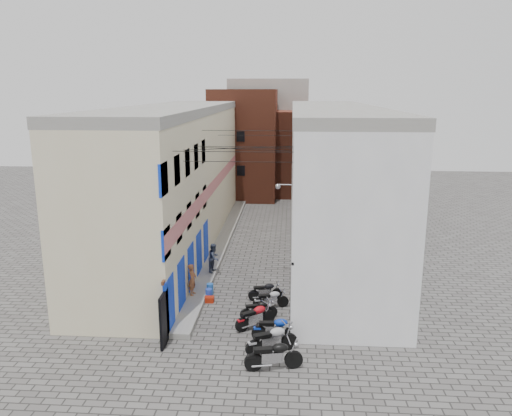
% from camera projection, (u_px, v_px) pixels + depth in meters
% --- Properties ---
extents(ground, '(90.00, 90.00, 0.00)m').
position_uv_depth(ground, '(229.00, 341.00, 20.30)').
color(ground, '#53504E').
rests_on(ground, ground).
extents(plinth, '(0.90, 26.00, 0.25)m').
position_uv_depth(plinth, '(222.00, 242.00, 33.02)').
color(plinth, gray).
rests_on(plinth, ground).
extents(building_left, '(5.10, 27.00, 9.00)m').
position_uv_depth(building_left, '(176.00, 177.00, 32.16)').
color(building_left, beige).
rests_on(building_left, ground).
extents(building_right, '(5.94, 26.00, 9.00)m').
position_uv_depth(building_right, '(332.00, 178.00, 31.51)').
color(building_right, silver).
rests_on(building_right, ground).
extents(building_far_brick_left, '(6.00, 6.00, 10.00)m').
position_uv_depth(building_far_brick_left, '(244.00, 144.00, 46.44)').
color(building_far_brick_left, brown).
rests_on(building_far_brick_left, ground).
extents(building_far_brick_right, '(5.00, 6.00, 8.00)m').
position_uv_depth(building_far_brick_right, '(297.00, 153.00, 48.26)').
color(building_far_brick_right, brown).
rests_on(building_far_brick_right, ground).
extents(building_far_concrete, '(8.00, 5.00, 11.00)m').
position_uv_depth(building_far_concrete, '(268.00, 133.00, 52.00)').
color(building_far_concrete, gray).
rests_on(building_far_concrete, ground).
extents(far_shopfront, '(2.00, 0.30, 2.40)m').
position_uv_depth(far_shopfront, '(264.00, 190.00, 44.47)').
color(far_shopfront, black).
rests_on(far_shopfront, ground).
extents(overhead_wires, '(5.80, 13.02, 1.32)m').
position_uv_depth(overhead_wires, '(245.00, 146.00, 26.06)').
color(overhead_wires, black).
rests_on(overhead_wires, ground).
extents(motorcycle_a, '(2.26, 1.09, 1.26)m').
position_uv_depth(motorcycle_a, '(274.00, 354.00, 18.13)').
color(motorcycle_a, black).
rests_on(motorcycle_a, ground).
extents(motorcycle_b, '(2.25, 1.54, 1.25)m').
position_uv_depth(motorcycle_b, '(272.00, 338.00, 19.27)').
color(motorcycle_b, '#A1A0A4').
rests_on(motorcycle_b, ground).
extents(motorcycle_c, '(2.02, 0.78, 1.14)m').
position_uv_depth(motorcycle_c, '(276.00, 327.00, 20.28)').
color(motorcycle_c, '#0B30AF').
rests_on(motorcycle_c, ground).
extents(motorcycle_d, '(1.95, 1.69, 1.14)m').
position_uv_depth(motorcycle_d, '(255.00, 315.00, 21.36)').
color(motorcycle_d, '#B70D16').
rests_on(motorcycle_d, ground).
extents(motorcycle_e, '(1.79, 1.03, 0.99)m').
position_uv_depth(motorcycle_e, '(259.00, 309.00, 22.18)').
color(motorcycle_e, black).
rests_on(motorcycle_e, ground).
extents(motorcycle_f, '(1.81, 1.04, 1.00)m').
position_uv_depth(motorcycle_f, '(271.00, 298.00, 23.27)').
color(motorcycle_f, '#B0B0B5').
rests_on(motorcycle_f, ground).
extents(motorcycle_g, '(1.80, 0.99, 0.99)m').
position_uv_depth(motorcycle_g, '(266.00, 290.00, 24.22)').
color(motorcycle_g, black).
rests_on(motorcycle_g, ground).
extents(person_a, '(0.41, 0.59, 1.55)m').
position_uv_depth(person_a, '(192.00, 279.00, 24.15)').
color(person_a, brown).
rests_on(person_a, plinth).
extents(person_b, '(0.80, 0.91, 1.60)m').
position_uv_depth(person_b, '(214.00, 258.00, 27.21)').
color(person_b, '#353C4F').
rests_on(person_b, plinth).
extents(water_jug_near, '(0.44, 0.44, 0.52)m').
position_uv_depth(water_jug_near, '(209.00, 294.00, 24.34)').
color(water_jug_near, blue).
rests_on(water_jug_near, ground).
extents(water_jug_far, '(0.35, 0.35, 0.53)m').
position_uv_depth(water_jug_far, '(210.00, 289.00, 24.97)').
color(water_jug_far, '#235DB3').
rests_on(water_jug_far, ground).
extents(red_crate, '(0.44, 0.33, 0.27)m').
position_uv_depth(red_crate, '(209.00, 299.00, 24.02)').
color(red_crate, '#A3210B').
rests_on(red_crate, ground).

